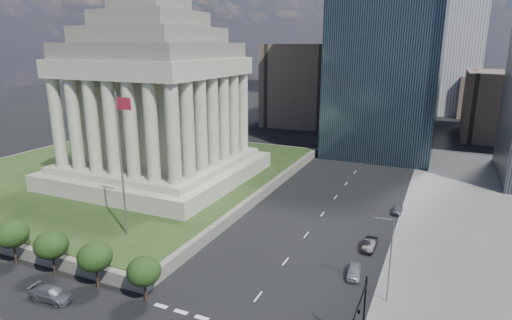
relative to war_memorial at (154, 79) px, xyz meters
The scene contains 14 objects.
ground 65.71m from the war_memorial, 56.82° to the left, with size 500.00×500.00×0.00m, color black.
plaza_terrace 23.35m from the war_memorial, 169.70° to the left, with size 66.00×70.00×1.80m, color #6B665C.
plaza_lawn 22.52m from the war_memorial, 169.70° to the left, with size 64.00×68.00×0.10m, color #223716.
war_memorial is the anchor object (origin of this frame).
flagpole 28.16m from the war_memorial, 63.11° to the right, with size 2.52×0.24×20.00m.
midrise_glass 59.82m from the war_memorial, 52.55° to the left, with size 26.00×26.00×60.00m, color black.
building_filler_ne 105.88m from the war_memorial, 51.17° to the left, with size 20.00×30.00×20.00m, color brown.
building_filler_nw 82.43m from the war_memorial, 87.21° to the left, with size 24.00×30.00×28.00m, color brown.
traffic_signal_ne 60.00m from the war_memorial, 36.42° to the right, with size 0.30×5.74×8.00m.
street_lamp_north 54.92m from the war_memorial, 25.92° to the right, with size 2.13×0.22×10.00m.
suv_grey 45.22m from the war_memorial, 71.06° to the right, with size 2.12×5.21×1.51m, color #515458.
parked_sedan_near 51.39m from the war_memorial, 23.89° to the right, with size 4.07×1.64×1.39m, color #93979B.
parked_sedan_mid 49.42m from the war_memorial, 13.98° to the right, with size 1.54×4.42×1.46m, color black.
parked_sedan_far 50.23m from the war_memorial, ahead, with size 1.51×3.76×1.28m, color #4F5056.
Camera 1 is at (17.37, -19.21, 27.73)m, focal length 30.00 mm.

